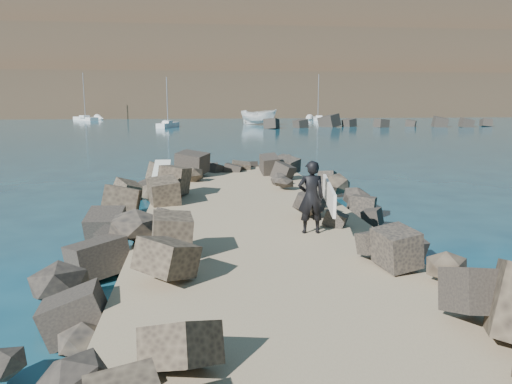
# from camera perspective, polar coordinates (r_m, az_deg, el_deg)

# --- Properties ---
(ground) EXTENTS (800.00, 800.00, 0.00)m
(ground) POSITION_cam_1_polar(r_m,az_deg,el_deg) (14.17, -0.48, -5.24)
(ground) COLOR #0F384C
(ground) RESTS_ON ground
(jetty) EXTENTS (6.00, 26.00, 0.60)m
(jetty) POSITION_cam_1_polar(r_m,az_deg,el_deg) (12.18, 0.56, -6.42)
(jetty) COLOR #8C7759
(jetty) RESTS_ON ground
(riprap_left) EXTENTS (2.60, 22.00, 1.00)m
(riprap_left) POSITION_cam_1_polar(r_m,az_deg,el_deg) (12.59, -13.00, -5.18)
(riprap_left) COLOR black
(riprap_left) RESTS_ON ground
(riprap_right) EXTENTS (2.60, 22.00, 1.00)m
(riprap_right) POSITION_cam_1_polar(r_m,az_deg,el_deg) (13.26, 12.84, -4.37)
(riprap_right) COLOR black
(riprap_right) RESTS_ON ground
(breakwater_secondary) EXTENTS (52.00, 4.00, 1.20)m
(breakwater_secondary) POSITION_cam_1_polar(r_m,az_deg,el_deg) (77.74, 21.37, 7.41)
(breakwater_secondary) COLOR black
(breakwater_secondary) RESTS_ON ground
(headland) EXTENTS (360.00, 140.00, 32.00)m
(headland) POSITION_cam_1_polar(r_m,az_deg,el_deg) (174.36, -3.13, 14.50)
(headland) COLOR #2D4919
(headland) RESTS_ON ground
(surfboard_resting) EXTENTS (0.62, 2.47, 0.08)m
(surfboard_resting) POSITION_cam_1_polar(r_m,az_deg,el_deg) (19.40, -10.76, 2.01)
(surfboard_resting) COLOR white
(surfboard_resting) RESTS_ON riprap_left
(boat_imported) EXTENTS (6.43, 5.37, 2.39)m
(boat_imported) POSITION_cam_1_polar(r_m,az_deg,el_deg) (78.32, 0.31, 8.58)
(boat_imported) COLOR silver
(boat_imported) RESTS_ON ground
(surfer_with_board) EXTENTS (0.98, 2.22, 1.80)m
(surfer_with_board) POSITION_cam_1_polar(r_m,az_deg,el_deg) (12.28, 6.60, -0.55)
(surfer_with_board) COLOR black
(surfer_with_board) RESTS_ON jetty
(sailboat_e) EXTENTS (5.67, 6.90, 8.86)m
(sailboat_e) POSITION_cam_1_polar(r_m,az_deg,el_deg) (99.51, -18.92, 7.94)
(sailboat_e) COLOR silver
(sailboat_e) RESTS_ON ground
(sailboat_f) EXTENTS (3.06, 5.60, 6.83)m
(sailboat_f) POSITION_cam_1_polar(r_m,az_deg,el_deg) (114.16, 10.39, 8.59)
(sailboat_f) COLOR silver
(sailboat_f) RESTS_ON ground
(sailboat_b) EXTENTS (3.00, 5.85, 7.07)m
(sailboat_b) POSITION_cam_1_polar(r_m,az_deg,el_deg) (71.62, -10.03, 7.56)
(sailboat_b) COLOR silver
(sailboat_b) RESTS_ON ground
(sailboat_d) EXTENTS (2.95, 7.24, 8.53)m
(sailboat_d) POSITION_cam_1_polar(r_m,az_deg,el_deg) (94.25, 7.09, 8.31)
(sailboat_d) COLOR silver
(sailboat_d) RESTS_ON ground
(headland_buildings) EXTENTS (137.50, 30.50, 5.00)m
(headland_buildings) POSITION_cam_1_polar(r_m,az_deg,el_deg) (169.46, -0.55, 20.76)
(headland_buildings) COLOR white
(headland_buildings) RESTS_ON headland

